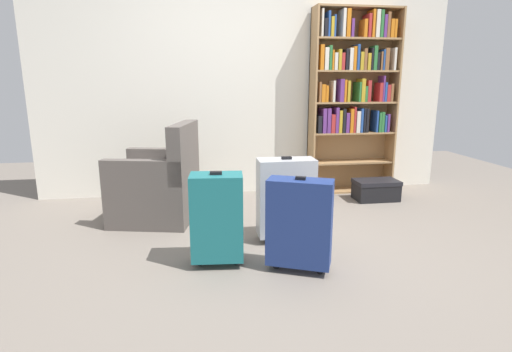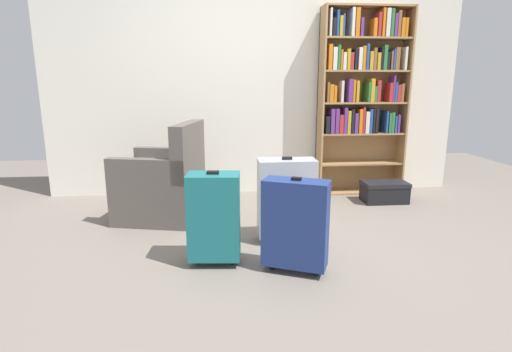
% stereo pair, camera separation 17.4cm
% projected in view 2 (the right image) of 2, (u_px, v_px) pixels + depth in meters
% --- Properties ---
extents(ground_plane, '(8.10, 8.10, 0.00)m').
position_uv_depth(ground_plane, '(278.00, 253.00, 3.04)').
color(ground_plane, slate).
extents(back_wall, '(4.63, 0.10, 2.60)m').
position_uv_depth(back_wall, '(255.00, 78.00, 4.51)').
color(back_wall, silver).
rests_on(back_wall, ground).
extents(bookshelf, '(0.97, 0.26, 2.04)m').
position_uv_depth(bookshelf, '(362.00, 90.00, 4.47)').
color(bookshelf, '#A87F51').
rests_on(bookshelf, ground).
extents(armchair, '(0.84, 0.84, 0.90)m').
position_uv_depth(armchair, '(164.00, 185.00, 3.79)').
color(armchair, '#59514C').
rests_on(armchair, ground).
extents(mug, '(0.12, 0.08, 0.10)m').
position_uv_depth(mug, '(212.00, 217.00, 3.71)').
color(mug, '#1E7F4C').
rests_on(mug, ground).
extents(storage_box, '(0.47, 0.28, 0.22)m').
position_uv_depth(storage_box, '(384.00, 191.00, 4.32)').
color(storage_box, black).
rests_on(storage_box, ground).
extents(suitcase_teal, '(0.38, 0.25, 0.67)m').
position_uv_depth(suitcase_teal, '(214.00, 216.00, 2.80)').
color(suitcase_teal, '#19666B').
rests_on(suitcase_teal, ground).
extents(suitcase_silver, '(0.45, 0.21, 0.69)m').
position_uv_depth(suitcase_silver, '(286.00, 198.00, 3.21)').
color(suitcase_silver, '#B7BABF').
rests_on(suitcase_silver, ground).
extents(suitcase_navy_blue, '(0.46, 0.34, 0.66)m').
position_uv_depth(suitcase_navy_blue, '(295.00, 224.00, 2.68)').
color(suitcase_navy_blue, navy).
rests_on(suitcase_navy_blue, ground).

